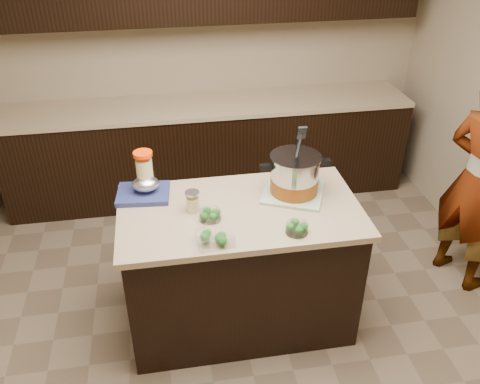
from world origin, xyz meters
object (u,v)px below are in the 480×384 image
object	(u,v)px
lemonade_pitcher	(145,174)
person	(480,183)
island	(240,266)
stock_pot	(295,177)

from	to	relation	value
lemonade_pitcher	person	world-z (taller)	person
island	stock_pot	xyz separation A→B (m)	(0.36, 0.11, 0.57)
lemonade_pitcher	person	size ratio (longest dim) A/B	0.17
stock_pot	lemonade_pitcher	size ratio (longest dim) A/B	1.59
island	stock_pot	bearing A→B (deg)	17.62
person	island	bearing A→B (deg)	76.19
stock_pot	lemonade_pitcher	distance (m)	0.92
stock_pot	lemonade_pitcher	world-z (taller)	stock_pot
stock_pot	person	xyz separation A→B (m)	(1.34, 0.06, -0.22)
island	person	size ratio (longest dim) A/B	0.90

